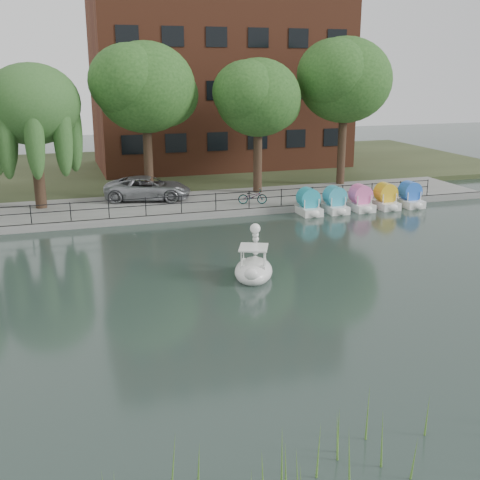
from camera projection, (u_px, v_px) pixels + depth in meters
name	position (u px, v px, depth m)	size (l,w,h in m)	color
ground_plane	(260.00, 305.00, 21.73)	(120.00, 120.00, 0.00)	#31413D
promenade	(172.00, 206.00, 36.32)	(40.00, 6.00, 0.40)	gray
kerb	(182.00, 217.00, 33.62)	(40.00, 0.25, 0.40)	gray
land_strip	(138.00, 170.00, 49.15)	(60.00, 22.00, 0.36)	#47512D
railing	(181.00, 200.00, 33.54)	(32.00, 0.05, 1.00)	black
apartment_building	(219.00, 53.00, 48.61)	(20.00, 10.07, 18.00)	#4C1E16
willow_mid	(32.00, 105.00, 33.38)	(5.32, 5.32, 8.15)	#473323
broadleaf_center	(145.00, 88.00, 35.96)	(6.00, 6.00, 9.25)	#473323
broadleaf_right	(258.00, 98.00, 37.73)	(5.40, 5.40, 8.32)	#473323
broadleaf_far	(345.00, 81.00, 40.26)	(6.30, 6.30, 9.71)	#473323
minivan	(148.00, 186.00, 36.81)	(6.00, 2.76, 1.67)	gray
bicycle	(253.00, 196.00, 35.80)	(1.72, 0.60, 1.00)	gray
swan_boat	(254.00, 267.00, 24.48)	(2.37, 2.85, 2.07)	white
pedal_boat_row	(361.00, 200.00, 35.95)	(7.95, 1.70, 1.40)	white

